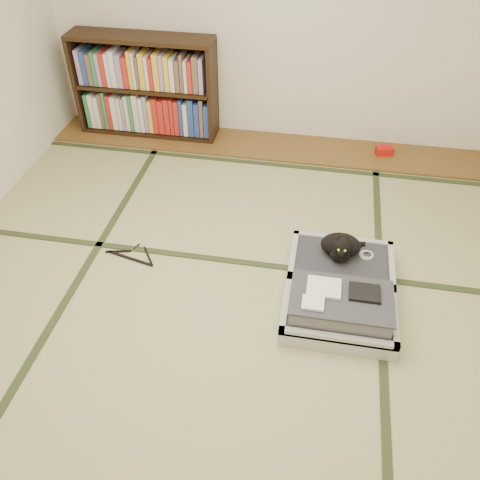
# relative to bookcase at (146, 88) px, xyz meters

# --- Properties ---
(floor) EXTENTS (4.50, 4.50, 0.00)m
(floor) POSITION_rel_bookcase_xyz_m (1.14, -2.07, -0.45)
(floor) COLOR tan
(floor) RESTS_ON ground
(wood_strip) EXTENTS (4.00, 0.50, 0.02)m
(wood_strip) POSITION_rel_bookcase_xyz_m (1.14, -0.07, -0.44)
(wood_strip) COLOR brown
(wood_strip) RESTS_ON ground
(red_item) EXTENTS (0.17, 0.12, 0.07)m
(red_item) POSITION_rel_bookcase_xyz_m (2.22, -0.04, -0.40)
(red_item) COLOR red
(red_item) RESTS_ON wood_strip
(room_shell) EXTENTS (4.50, 4.50, 4.50)m
(room_shell) POSITION_rel_bookcase_xyz_m (1.14, -2.07, 1.01)
(room_shell) COLOR white
(room_shell) RESTS_ON ground
(tatami_borders) EXTENTS (4.00, 4.50, 0.01)m
(tatami_borders) POSITION_rel_bookcase_xyz_m (1.14, -1.58, -0.45)
(tatami_borders) COLOR #2D381E
(tatami_borders) RESTS_ON ground
(bookcase) EXTENTS (1.30, 0.30, 0.92)m
(bookcase) POSITION_rel_bookcase_xyz_m (0.00, 0.00, 0.00)
(bookcase) COLOR black
(bookcase) RESTS_ON wood_strip
(suitcase) EXTENTS (0.68, 0.91, 0.27)m
(suitcase) POSITION_rel_bookcase_xyz_m (1.87, -1.93, -0.36)
(suitcase) COLOR #BBBABF
(suitcase) RESTS_ON floor
(cat) EXTENTS (0.30, 0.31, 0.25)m
(cat) POSITION_rel_bookcase_xyz_m (1.86, -1.63, -0.23)
(cat) COLOR black
(cat) RESTS_ON suitcase
(cable_coil) EXTENTS (0.09, 0.09, 0.02)m
(cable_coil) POSITION_rel_bookcase_xyz_m (2.04, -1.59, -0.31)
(cable_coil) COLOR white
(cable_coil) RESTS_ON suitcase
(hanger) EXTENTS (0.38, 0.21, 0.01)m
(hanger) POSITION_rel_bookcase_xyz_m (0.42, -1.75, -0.44)
(hanger) COLOR black
(hanger) RESTS_ON floor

